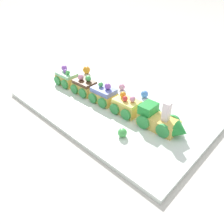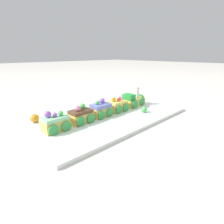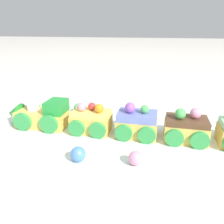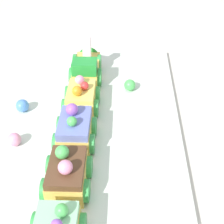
# 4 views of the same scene
# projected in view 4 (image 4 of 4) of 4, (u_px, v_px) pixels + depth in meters

# --- Properties ---
(ground_plane) EXTENTS (10.00, 10.00, 0.00)m
(ground_plane) POSITION_uv_depth(u_px,v_px,m) (90.00, 135.00, 0.57)
(ground_plane) COLOR beige
(display_board) EXTENTS (0.62, 0.33, 0.01)m
(display_board) POSITION_uv_depth(u_px,v_px,m) (90.00, 132.00, 0.56)
(display_board) COLOR silver
(display_board) RESTS_ON ground_plane
(cake_train_locomotive) EXTENTS (0.14, 0.07, 0.09)m
(cake_train_locomotive) POSITION_uv_depth(u_px,v_px,m) (87.00, 66.00, 0.69)
(cake_train_locomotive) COLOR #E0BC56
(cake_train_locomotive) RESTS_ON display_board
(cake_car_lemon) EXTENTS (0.08, 0.07, 0.06)m
(cake_car_lemon) POSITION_uv_depth(u_px,v_px,m) (81.00, 98.00, 0.60)
(cake_car_lemon) COLOR #E0BC56
(cake_car_lemon) RESTS_ON display_board
(cake_car_blueberry) EXTENTS (0.08, 0.07, 0.07)m
(cake_car_blueberry) POSITION_uv_depth(u_px,v_px,m) (75.00, 131.00, 0.52)
(cake_car_blueberry) COLOR #E0BC56
(cake_car_blueberry) RESTS_ON display_board
(cake_car_chocolate) EXTENTS (0.08, 0.07, 0.07)m
(cake_car_chocolate) POSITION_uv_depth(u_px,v_px,m) (67.00, 175.00, 0.45)
(cake_car_chocolate) COLOR #E0BC56
(cake_car_chocolate) RESTS_ON display_board
(gumball_pink) EXTENTS (0.02, 0.02, 0.02)m
(gumball_pink) POSITION_uv_depth(u_px,v_px,m) (14.00, 139.00, 0.53)
(gumball_pink) COLOR pink
(gumball_pink) RESTS_ON display_board
(gumball_green) EXTENTS (0.02, 0.02, 0.02)m
(gumball_green) POSITION_uv_depth(u_px,v_px,m) (130.00, 85.00, 0.65)
(gumball_green) COLOR #4CBC56
(gumball_green) RESTS_ON display_board
(gumball_blue) EXTENTS (0.03, 0.03, 0.03)m
(gumball_blue) POSITION_uv_depth(u_px,v_px,m) (22.00, 106.00, 0.60)
(gumball_blue) COLOR #4C84E0
(gumball_blue) RESTS_ON display_board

